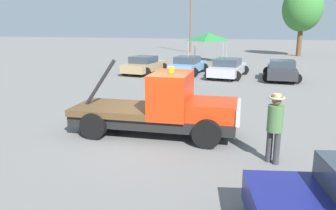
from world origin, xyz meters
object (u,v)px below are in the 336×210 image
at_px(tow_truck, 163,109).
at_px(parked_car_tan, 145,65).
at_px(person_near_truck, 275,123).
at_px(utility_pole, 191,11).
at_px(parked_car_skyblue, 188,65).
at_px(tree_left, 303,9).
at_px(parked_car_silver, 228,68).
at_px(traffic_cone, 163,101).
at_px(canopy_tent_green, 208,37).
at_px(parked_car_charcoal, 281,70).

distance_m(tow_truck, parked_car_tan, 14.61).
relative_size(person_near_truck, utility_pole, 0.18).
bearing_deg(utility_pole, tow_truck, -79.16).
distance_m(parked_car_tan, parked_car_skyblue, 3.30).
relative_size(person_near_truck, tree_left, 0.23).
bearing_deg(parked_car_tan, tree_left, -26.89).
bearing_deg(parked_car_silver, traffic_cone, 174.91).
relative_size(parked_car_skyblue, canopy_tent_green, 1.29).
height_order(tow_truck, canopy_tent_green, canopy_tent_green).
height_order(tow_truck, traffic_cone, tow_truck).
height_order(person_near_truck, parked_car_charcoal, person_near_truck).
relative_size(person_near_truck, parked_car_charcoal, 0.44).
relative_size(parked_car_charcoal, tree_left, 0.53).
relative_size(person_near_truck, traffic_cone, 3.46).
distance_m(tow_truck, person_near_truck, 3.78).
bearing_deg(utility_pole, person_near_truck, -74.24).
bearing_deg(traffic_cone, parked_car_silver, 78.70).
xyz_separation_m(canopy_tent_green, traffic_cone, (1.11, -19.24, -2.22)).
distance_m(parked_car_charcoal, utility_pole, 24.00).
relative_size(person_near_truck, parked_car_silver, 0.39).
height_order(parked_car_tan, parked_car_charcoal, same).
distance_m(parked_car_tan, utility_pole, 21.17).
bearing_deg(parked_car_tan, utility_pole, 9.55).
bearing_deg(tree_left, utility_pole, 173.32).
distance_m(tow_truck, traffic_cone, 4.07).
distance_m(tow_truck, parked_car_silver, 13.45).
distance_m(parked_car_tan, tree_left, 23.39).
bearing_deg(parked_car_charcoal, parked_car_skyblue, 82.20).
bearing_deg(person_near_truck, parked_car_charcoal, 30.90).
relative_size(parked_car_tan, tree_left, 0.57).
xyz_separation_m(parked_car_skyblue, traffic_cone, (1.19, -10.37, -0.39)).
bearing_deg(utility_pole, traffic_cone, -80.00).
distance_m(parked_car_charcoal, canopy_tent_green, 12.01).
bearing_deg(traffic_cone, canopy_tent_green, 93.31).
bearing_deg(parked_car_skyblue, traffic_cone, -169.10).
xyz_separation_m(parked_car_tan, parked_car_charcoal, (9.95, -0.25, -0.00)).
relative_size(parked_car_charcoal, utility_pole, 0.42).
distance_m(canopy_tent_green, traffic_cone, 19.40).
distance_m(person_near_truck, tree_left, 34.39).
relative_size(canopy_tent_green, tree_left, 0.42).
bearing_deg(tree_left, parked_car_skyblue, -117.54).
bearing_deg(parked_car_skyblue, parked_car_tan, 106.97).
bearing_deg(person_near_truck, canopy_tent_green, 47.53).
bearing_deg(tree_left, parked_car_tan, -123.87).
bearing_deg(person_near_truck, parked_car_tan, 65.60).
relative_size(parked_car_charcoal, canopy_tent_green, 1.27).
height_order(person_near_truck, parked_car_skyblue, person_near_truck).
height_order(person_near_truck, canopy_tent_green, canopy_tent_green).
xyz_separation_m(parked_car_tan, parked_car_skyblue, (3.22, 0.72, -0.00)).
xyz_separation_m(person_near_truck, canopy_tent_green, (-5.80, 24.50, 1.35)).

